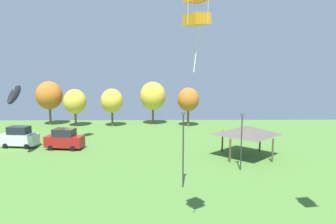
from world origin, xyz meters
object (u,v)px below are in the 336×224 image
object	(u,v)px
treeline_tree_2	(112,101)
parked_car_second_from_left	(65,139)
treeline_tree_1	(75,102)
treeline_tree_0	(49,95)
kite_flying_2	(14,94)
parked_car_leftmost	(19,137)
treeline_tree_3	(153,96)
park_pavilion	(247,130)
treeline_tree_4	(188,100)
kite_flying_4	(197,8)
light_post_0	(183,145)
light_post_1	(242,138)

from	to	relation	value
treeline_tree_2	parked_car_second_from_left	bearing A→B (deg)	-102.37
treeline_tree_2	treeline_tree_1	bearing A→B (deg)	178.43
treeline_tree_0	treeline_tree_1	size ratio (longest dim) A/B	1.20
kite_flying_2	parked_car_second_from_left	size ratio (longest dim) A/B	0.92
parked_car_leftmost	treeline_tree_3	bearing A→B (deg)	50.98
park_pavilion	kite_flying_2	bearing A→B (deg)	178.02
treeline_tree_2	treeline_tree_4	xyz separation A→B (m)	(13.28, -0.07, 0.21)
kite_flying_2	treeline_tree_4	size ratio (longest dim) A/B	0.65
park_pavilion	treeline_tree_4	distance (m)	19.45
kite_flying_2	parked_car_leftmost	size ratio (longest dim) A/B	0.93
parked_car_second_from_left	treeline_tree_2	distance (m)	15.90
park_pavilion	treeline_tree_1	size ratio (longest dim) A/B	0.91
treeline_tree_0	treeline_tree_3	size ratio (longest dim) A/B	1.02
treeline_tree_3	kite_flying_2	bearing A→B (deg)	-126.87
kite_flying_4	light_post_0	distance (m)	12.97
kite_flying_4	parked_car_second_from_left	xyz separation A→B (m)	(-14.06, 21.68, -11.51)
light_post_1	park_pavilion	bearing A→B (deg)	69.17
parked_car_leftmost	treeline_tree_1	xyz separation A→B (m)	(2.96, 14.37, 3.04)
kite_flying_4	treeline_tree_4	world-z (taller)	kite_flying_4
kite_flying_4	parked_car_leftmost	distance (m)	32.44
treeline_tree_3	light_post_0	bearing A→B (deg)	-82.98
kite_flying_4	treeline_tree_4	xyz separation A→B (m)	(2.56, 36.81, -8.07)
treeline_tree_1	treeline_tree_4	xyz separation A→B (m)	(19.74, -0.25, 0.36)
light_post_1	treeline_tree_2	size ratio (longest dim) A/B	0.86
treeline_tree_2	treeline_tree_0	bearing A→B (deg)	171.93
light_post_0	treeline_tree_0	distance (m)	36.77
parked_car_second_from_left	treeline_tree_0	bearing A→B (deg)	122.51
kite_flying_2	park_pavilion	bearing A→B (deg)	-1.98
treeline_tree_1	light_post_0	bearing A→B (deg)	-58.39
treeline_tree_0	treeline_tree_1	distance (m)	5.26
kite_flying_4	parked_car_leftmost	bearing A→B (deg)	131.60
kite_flying_2	parked_car_leftmost	distance (m)	7.02
treeline_tree_1	park_pavilion	bearing A→B (deg)	-37.27
kite_flying_2	treeline_tree_0	size ratio (longest dim) A/B	0.56
treeline_tree_3	treeline_tree_2	bearing A→B (deg)	-164.26
light_post_1	treeline_tree_3	xyz separation A→B (m)	(-9.61, 25.40, 1.92)
parked_car_leftmost	treeline_tree_1	size ratio (longest dim) A/B	0.73
light_post_1	parked_car_second_from_left	bearing A→B (deg)	157.68
light_post_0	kite_flying_4	bearing A→B (deg)	-89.81
treeline_tree_1	parked_car_second_from_left	bearing A→B (deg)	-78.52
light_post_0	treeline_tree_3	xyz separation A→B (m)	(-3.66, 29.69, 1.54)
parked_car_second_from_left	treeline_tree_4	size ratio (longest dim) A/B	0.71
kite_flying_4	treeline_tree_2	xyz separation A→B (m)	(-10.73, 36.89, -8.28)
park_pavilion	treeline_tree_0	size ratio (longest dim) A/B	0.75
kite_flying_4	treeline_tree_1	world-z (taller)	kite_flying_4
kite_flying_2	park_pavilion	world-z (taller)	kite_flying_2
kite_flying_4	parked_car_second_from_left	world-z (taller)	kite_flying_4
kite_flying_2	treeline_tree_1	size ratio (longest dim) A/B	0.68
parked_car_leftmost	treeline_tree_3	size ratio (longest dim) A/B	0.62
treeline_tree_0	light_post_0	bearing A→B (deg)	-52.97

